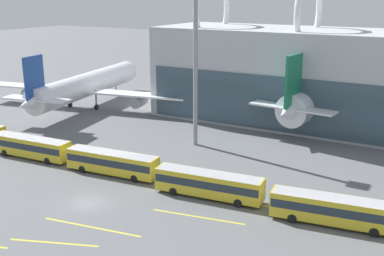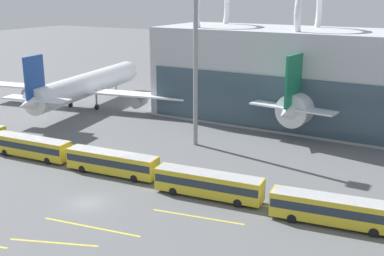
{
  "view_description": "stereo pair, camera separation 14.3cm",
  "coord_description": "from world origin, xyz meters",
  "px_view_note": "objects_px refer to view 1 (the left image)",
  "views": [
    {
      "loc": [
        36.33,
        -38.87,
        24.01
      ],
      "look_at": [
        1.64,
        21.8,
        4.0
      ],
      "focal_mm": 45.0,
      "sensor_mm": 36.0,
      "label": 1
    },
    {
      "loc": [
        36.45,
        -38.79,
        24.01
      ],
      "look_at": [
        1.64,
        21.8,
        4.0
      ],
      "focal_mm": 45.0,
      "sensor_mm": 36.0,
      "label": 2
    }
  ],
  "objects_px": {
    "airliner_at_gate_far": "(325,96)",
    "shuttle_bus_3": "(209,183)",
    "airliner_at_gate_near": "(84,86)",
    "floodlight_mast": "(195,56)",
    "shuttle_bus_2": "(112,162)",
    "shuttle_bus_1": "(31,146)",
    "shuttle_bus_4": "(334,209)"
  },
  "relations": [
    {
      "from": "airliner_at_gate_far",
      "to": "shuttle_bus_2",
      "type": "distance_m",
      "value": 44.85
    },
    {
      "from": "airliner_at_gate_near",
      "to": "shuttle_bus_3",
      "type": "xyz_separation_m",
      "value": [
        44.47,
        -27.88,
        -2.84
      ]
    },
    {
      "from": "shuttle_bus_2",
      "to": "shuttle_bus_4",
      "type": "bearing_deg",
      "value": -4.96
    },
    {
      "from": "airliner_at_gate_near",
      "to": "shuttle_bus_2",
      "type": "xyz_separation_m",
      "value": [
        29.65,
        -27.69,
        -2.84
      ]
    },
    {
      "from": "shuttle_bus_1",
      "to": "floodlight_mast",
      "type": "relative_size",
      "value": 0.56
    },
    {
      "from": "airliner_at_gate_far",
      "to": "shuttle_bus_3",
      "type": "distance_m",
      "value": 41.57
    },
    {
      "from": "airliner_at_gate_far",
      "to": "floodlight_mast",
      "type": "xyz_separation_m",
      "value": [
        -14.24,
        -24.13,
        9.29
      ]
    },
    {
      "from": "shuttle_bus_1",
      "to": "floodlight_mast",
      "type": "distance_m",
      "value": 28.2
    },
    {
      "from": "shuttle_bus_3",
      "to": "floodlight_mast",
      "type": "relative_size",
      "value": 0.56
    },
    {
      "from": "shuttle_bus_3",
      "to": "shuttle_bus_4",
      "type": "relative_size",
      "value": 1.0
    },
    {
      "from": "shuttle_bus_2",
      "to": "shuttle_bus_3",
      "type": "distance_m",
      "value": 14.82
    },
    {
      "from": "shuttle_bus_1",
      "to": "airliner_at_gate_near",
      "type": "bearing_deg",
      "value": 113.5
    },
    {
      "from": "shuttle_bus_4",
      "to": "floodlight_mast",
      "type": "relative_size",
      "value": 0.56
    },
    {
      "from": "shuttle_bus_1",
      "to": "shuttle_bus_2",
      "type": "xyz_separation_m",
      "value": [
        14.82,
        0.65,
        0.0
      ]
    },
    {
      "from": "shuttle_bus_2",
      "to": "floodlight_mast",
      "type": "bearing_deg",
      "value": 73.9
    },
    {
      "from": "airliner_at_gate_near",
      "to": "shuttle_bus_3",
      "type": "height_order",
      "value": "airliner_at_gate_near"
    },
    {
      "from": "airliner_at_gate_near",
      "to": "floodlight_mast",
      "type": "distance_m",
      "value": 35.9
    },
    {
      "from": "airliner_at_gate_near",
      "to": "shuttle_bus_4",
      "type": "distance_m",
      "value": 65.44
    },
    {
      "from": "airliner_at_gate_far",
      "to": "shuttle_bus_2",
      "type": "relative_size",
      "value": 2.81
    },
    {
      "from": "airliner_at_gate_far",
      "to": "airliner_at_gate_near",
      "type": "bearing_deg",
      "value": 112.34
    },
    {
      "from": "airliner_at_gate_far",
      "to": "shuttle_bus_3",
      "type": "bearing_deg",
      "value": -177.33
    },
    {
      "from": "airliner_at_gate_far",
      "to": "shuttle_bus_4",
      "type": "xyz_separation_m",
      "value": [
        12.13,
        -41.04,
        -3.15
      ]
    },
    {
      "from": "shuttle_bus_2",
      "to": "airliner_at_gate_far",
      "type": "bearing_deg",
      "value": 61.73
    },
    {
      "from": "shuttle_bus_3",
      "to": "floodlight_mast",
      "type": "height_order",
      "value": "floodlight_mast"
    },
    {
      "from": "airliner_at_gate_near",
      "to": "shuttle_bus_1",
      "type": "relative_size",
      "value": 3.46
    },
    {
      "from": "airliner_at_gate_near",
      "to": "shuttle_bus_1",
      "type": "bearing_deg",
      "value": -162.86
    },
    {
      "from": "floodlight_mast",
      "to": "shuttle_bus_2",
      "type": "bearing_deg",
      "value": -100.87
    },
    {
      "from": "shuttle_bus_4",
      "to": "floodlight_mast",
      "type": "xyz_separation_m",
      "value": [
        -26.37,
        16.91,
        12.44
      ]
    },
    {
      "from": "airliner_at_gate_near",
      "to": "shuttle_bus_4",
      "type": "bearing_deg",
      "value": -125.4
    },
    {
      "from": "shuttle_bus_1",
      "to": "shuttle_bus_4",
      "type": "bearing_deg",
      "value": -3.11
    },
    {
      "from": "shuttle_bus_4",
      "to": "airliner_at_gate_far",
      "type": "bearing_deg",
      "value": 98.6
    },
    {
      "from": "shuttle_bus_2",
      "to": "floodlight_mast",
      "type": "height_order",
      "value": "floodlight_mast"
    }
  ]
}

